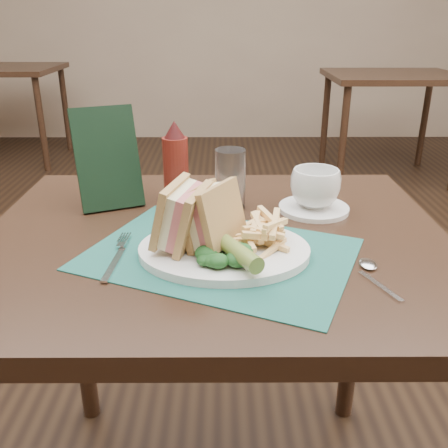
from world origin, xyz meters
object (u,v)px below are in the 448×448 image
at_px(drinking_glass, 230,179).
at_px(sandwich_half_a, 170,214).
at_px(table_bg_left, 6,115).
at_px(check_presenter, 107,158).
at_px(table_bg_right, 387,127).
at_px(placemat, 220,254).
at_px(table_main, 216,387).
at_px(saucer, 314,208).
at_px(ketchup_bottle, 176,164).
at_px(sandwich_half_b, 202,213).
at_px(coffee_cup, 315,188).
at_px(plate, 224,250).

bearing_deg(drinking_glass, sandwich_half_a, -115.91).
bearing_deg(table_bg_left, check_presenter, -63.63).
relative_size(table_bg_right, placemat, 2.00).
relative_size(table_main, saucer, 6.00).
height_order(sandwich_half_a, ketchup_bottle, ketchup_bottle).
xyz_separation_m(saucer, drinking_glass, (-0.18, 0.02, 0.06)).
distance_m(sandwich_half_b, check_presenter, 0.32).
bearing_deg(table_main, table_bg_left, 118.53).
distance_m(table_bg_right, check_presenter, 2.98).
distance_m(table_bg_right, coffee_cup, 2.81).
height_order(ketchup_bottle, check_presenter, check_presenter).
bearing_deg(plate, table_bg_left, 120.25).
height_order(table_bg_right, sandwich_half_b, sandwich_half_b).
bearing_deg(plate, sandwich_half_b, 158.04).
distance_m(sandwich_half_a, saucer, 0.36).
distance_m(table_main, check_presenter, 0.56).
height_order(placemat, coffee_cup, coffee_cup).
bearing_deg(placemat, coffee_cup, 46.23).
xyz_separation_m(placemat, sandwich_half_a, (-0.09, 0.01, 0.07)).
relative_size(sandwich_half_a, coffee_cup, 1.12).
bearing_deg(sandwich_half_b, saucer, 71.02).
bearing_deg(table_bg_left, drinking_glass, -59.95).
relative_size(sandwich_half_a, ketchup_bottle, 0.63).
xyz_separation_m(drinking_glass, ketchup_bottle, (-0.12, 0.02, 0.03)).
distance_m(placemat, plate, 0.01).
xyz_separation_m(sandwich_half_b, ketchup_bottle, (-0.07, 0.24, 0.02)).
bearing_deg(coffee_cup, table_bg_left, 122.36).
xyz_separation_m(table_bg_right, sandwich_half_a, (-1.29, -2.80, 0.45)).
bearing_deg(saucer, ketchup_bottle, 172.20).
distance_m(table_bg_left, ketchup_bottle, 3.49).
distance_m(table_bg_left, coffee_cup, 3.67).
bearing_deg(plate, table_main, 102.85).
relative_size(table_bg_right, plate, 3.00).
distance_m(table_bg_right, placemat, 3.08).
bearing_deg(sandwich_half_a, table_main, 63.16).
bearing_deg(placemat, saucer, 46.23).
relative_size(sandwich_half_a, saucer, 0.78).
xyz_separation_m(placemat, coffee_cup, (0.20, 0.21, 0.05)).
relative_size(table_main, drinking_glass, 6.92).
distance_m(table_bg_left, placemat, 3.74).
distance_m(plate, drinking_glass, 0.24).
relative_size(plate, sandwich_half_a, 2.56).
distance_m(table_main, table_bg_right, 2.97).
bearing_deg(saucer, sandwich_half_b, -139.79).
distance_m(table_bg_left, saucer, 3.66).
bearing_deg(sandwich_half_b, table_bg_left, 148.49).
distance_m(placemat, drinking_glass, 0.24).
relative_size(sandwich_half_b, saucer, 0.76).
xyz_separation_m(table_bg_left, table_bg_right, (2.95, -0.48, 0.00)).
bearing_deg(sandwich_half_b, placemat, 5.77).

